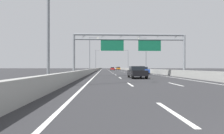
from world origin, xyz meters
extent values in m
plane|color=#2D2D30|center=(0.00, 100.00, 0.00)|extent=(260.00, 260.00, 0.00)
cube|color=white|center=(-1.80, 3.50, 0.01)|extent=(0.16, 3.00, 0.01)
cube|color=white|center=(-1.80, 12.50, 0.01)|extent=(0.16, 3.00, 0.01)
cube|color=white|center=(-1.80, 21.50, 0.01)|extent=(0.16, 3.00, 0.01)
cube|color=white|center=(-1.80, 30.50, 0.01)|extent=(0.16, 3.00, 0.01)
cube|color=white|center=(-1.80, 39.50, 0.01)|extent=(0.16, 3.00, 0.01)
cube|color=white|center=(-1.80, 48.50, 0.01)|extent=(0.16, 3.00, 0.01)
cube|color=white|center=(-1.80, 57.50, 0.01)|extent=(0.16, 3.00, 0.01)
cube|color=white|center=(-1.80, 66.50, 0.01)|extent=(0.16, 3.00, 0.01)
cube|color=white|center=(-1.80, 75.50, 0.01)|extent=(0.16, 3.00, 0.01)
cube|color=white|center=(-1.80, 84.50, 0.01)|extent=(0.16, 3.00, 0.01)
cube|color=white|center=(-1.80, 93.50, 0.01)|extent=(0.16, 3.00, 0.01)
cube|color=white|center=(-1.80, 102.50, 0.01)|extent=(0.16, 3.00, 0.01)
cube|color=white|center=(-1.80, 111.50, 0.01)|extent=(0.16, 3.00, 0.01)
cube|color=white|center=(-1.80, 120.50, 0.01)|extent=(0.16, 3.00, 0.01)
cube|color=white|center=(-1.80, 129.50, 0.01)|extent=(0.16, 3.00, 0.01)
cube|color=white|center=(-1.80, 138.50, 0.01)|extent=(0.16, 3.00, 0.01)
cube|color=white|center=(-1.80, 147.50, 0.01)|extent=(0.16, 3.00, 0.01)
cube|color=white|center=(-1.80, 156.50, 0.01)|extent=(0.16, 3.00, 0.01)
cube|color=white|center=(1.80, 12.50, 0.01)|extent=(0.16, 3.00, 0.01)
cube|color=white|center=(1.80, 21.50, 0.01)|extent=(0.16, 3.00, 0.01)
cube|color=white|center=(1.80, 30.50, 0.01)|extent=(0.16, 3.00, 0.01)
cube|color=white|center=(1.80, 39.50, 0.01)|extent=(0.16, 3.00, 0.01)
cube|color=white|center=(1.80, 48.50, 0.01)|extent=(0.16, 3.00, 0.01)
cube|color=white|center=(1.80, 57.50, 0.01)|extent=(0.16, 3.00, 0.01)
cube|color=white|center=(1.80, 66.50, 0.01)|extent=(0.16, 3.00, 0.01)
cube|color=white|center=(1.80, 75.50, 0.01)|extent=(0.16, 3.00, 0.01)
cube|color=white|center=(1.80, 84.50, 0.01)|extent=(0.16, 3.00, 0.01)
cube|color=white|center=(1.80, 93.50, 0.01)|extent=(0.16, 3.00, 0.01)
cube|color=white|center=(1.80, 102.50, 0.01)|extent=(0.16, 3.00, 0.01)
cube|color=white|center=(1.80, 111.50, 0.01)|extent=(0.16, 3.00, 0.01)
cube|color=white|center=(1.80, 120.50, 0.01)|extent=(0.16, 3.00, 0.01)
cube|color=white|center=(1.80, 129.50, 0.01)|extent=(0.16, 3.00, 0.01)
cube|color=white|center=(1.80, 138.50, 0.01)|extent=(0.16, 3.00, 0.01)
cube|color=white|center=(1.80, 147.50, 0.01)|extent=(0.16, 3.00, 0.01)
cube|color=white|center=(1.80, 156.50, 0.01)|extent=(0.16, 3.00, 0.01)
cube|color=white|center=(-5.25, 88.00, 0.01)|extent=(0.16, 176.00, 0.01)
cube|color=white|center=(5.25, 88.00, 0.01)|extent=(0.16, 176.00, 0.01)
cube|color=#9E9E99|center=(-6.90, 110.00, 0.47)|extent=(0.45, 220.00, 0.95)
cube|color=#9E9E99|center=(6.90, 110.00, 0.47)|extent=(0.45, 220.00, 0.95)
cylinder|color=gray|center=(-8.28, 25.54, 3.10)|extent=(0.36, 0.36, 6.20)
cylinder|color=gray|center=(8.28, 25.54, 3.10)|extent=(0.36, 0.36, 6.20)
cylinder|color=gray|center=(0.00, 25.54, 6.20)|extent=(16.55, 0.32, 0.32)
cylinder|color=gray|center=(0.00, 25.54, 5.50)|extent=(16.55, 0.26, 0.26)
cylinder|color=gray|center=(-6.90, 25.54, 5.85)|extent=(0.74, 0.10, 0.74)
cylinder|color=gray|center=(-4.14, 25.54, 5.85)|extent=(0.74, 0.10, 0.74)
cylinder|color=gray|center=(-1.38, 25.54, 5.85)|extent=(0.74, 0.10, 0.74)
cylinder|color=gray|center=(1.38, 25.54, 5.85)|extent=(0.74, 0.10, 0.74)
cylinder|color=gray|center=(4.14, 25.54, 5.85)|extent=(0.74, 0.10, 0.74)
cylinder|color=gray|center=(6.90, 25.54, 5.85)|extent=(0.74, 0.10, 0.74)
cube|color=#0F5B3D|center=(-2.61, 25.54, 4.60)|extent=(3.40, 0.12, 1.60)
cube|color=#0F5B3D|center=(3.00, 25.54, 4.60)|extent=(3.40, 0.12, 1.60)
cylinder|color=slate|center=(-7.70, 11.03, 4.75)|extent=(0.20, 0.20, 9.50)
cylinder|color=slate|center=(-7.70, 48.46, 4.75)|extent=(0.20, 0.20, 9.50)
cylinder|color=slate|center=(-6.60, 48.46, 9.35)|extent=(2.20, 0.12, 0.12)
cube|color=#F2EAC6|center=(-5.50, 48.46, 9.25)|extent=(0.56, 0.28, 0.20)
cylinder|color=slate|center=(7.70, 48.46, 4.75)|extent=(0.20, 0.20, 9.50)
cylinder|color=slate|center=(6.60, 48.46, 9.35)|extent=(2.20, 0.12, 0.12)
cube|color=#F2EAC6|center=(5.50, 48.46, 9.25)|extent=(0.56, 0.28, 0.20)
cylinder|color=slate|center=(-7.70, 85.89, 4.75)|extent=(0.20, 0.20, 9.50)
cylinder|color=slate|center=(-6.60, 85.89, 9.35)|extent=(2.20, 0.12, 0.12)
cube|color=#F2EAC6|center=(-5.50, 85.89, 9.25)|extent=(0.56, 0.28, 0.20)
cylinder|color=slate|center=(7.70, 85.89, 4.75)|extent=(0.20, 0.20, 9.50)
cylinder|color=slate|center=(6.60, 85.89, 9.35)|extent=(2.20, 0.12, 0.12)
cube|color=#F2EAC6|center=(5.50, 85.89, 9.25)|extent=(0.56, 0.28, 0.20)
cube|color=black|center=(0.24, 20.81, 0.65)|extent=(1.83, 4.38, 0.66)
cube|color=black|center=(0.24, 21.08, 1.23)|extent=(1.61, 2.08, 0.50)
cylinder|color=black|center=(-0.56, 22.45, 0.32)|extent=(0.22, 0.64, 0.64)
cylinder|color=black|center=(1.04, 22.45, 0.32)|extent=(0.22, 0.64, 0.64)
cylinder|color=black|center=(-0.56, 19.17, 0.32)|extent=(0.22, 0.64, 0.64)
cylinder|color=black|center=(1.04, 19.17, 0.32)|extent=(0.22, 0.64, 0.64)
cube|color=#2347AD|center=(3.85, 34.08, 0.65)|extent=(1.70, 4.22, 0.65)
cube|color=black|center=(3.85, 34.20, 1.19)|extent=(1.50, 1.75, 0.45)
cylinder|color=black|center=(3.10, 35.64, 0.32)|extent=(0.22, 0.64, 0.64)
cylinder|color=black|center=(4.59, 35.64, 0.32)|extent=(0.22, 0.64, 0.64)
cylinder|color=black|center=(3.10, 32.52, 0.32)|extent=(0.22, 0.64, 0.64)
cylinder|color=black|center=(4.59, 32.52, 0.32)|extent=(0.22, 0.64, 0.64)
cube|color=silver|center=(3.39, 100.79, 0.64)|extent=(1.88, 4.38, 0.63)
cube|color=black|center=(3.39, 100.72, 1.17)|extent=(1.65, 2.02, 0.43)
cylinder|color=black|center=(2.57, 102.43, 0.32)|extent=(0.22, 0.64, 0.64)
cylinder|color=black|center=(4.22, 102.43, 0.32)|extent=(0.22, 0.64, 0.64)
cylinder|color=black|center=(2.57, 99.15, 0.32)|extent=(0.22, 0.64, 0.64)
cylinder|color=black|center=(4.22, 99.15, 0.32)|extent=(0.22, 0.64, 0.64)
cube|color=orange|center=(3.58, 93.28, 0.67)|extent=(1.87, 4.53, 0.70)
cube|color=black|center=(3.58, 92.78, 1.27)|extent=(1.65, 2.09, 0.51)
cylinder|color=black|center=(2.76, 95.00, 0.32)|extent=(0.22, 0.64, 0.64)
cylinder|color=black|center=(4.41, 95.00, 0.32)|extent=(0.22, 0.64, 0.64)
cylinder|color=black|center=(2.76, 91.56, 0.32)|extent=(0.22, 0.64, 0.64)
cylinder|color=black|center=(4.41, 91.56, 0.32)|extent=(0.22, 0.64, 0.64)
cube|color=red|center=(-0.03, 80.71, 0.64)|extent=(1.81, 4.19, 0.64)
cube|color=black|center=(-0.03, 80.45, 1.17)|extent=(1.59, 1.88, 0.42)
cylinder|color=black|center=(-0.83, 82.26, 0.32)|extent=(0.22, 0.64, 0.64)
cylinder|color=black|center=(0.76, 82.26, 0.32)|extent=(0.22, 0.64, 0.64)
cylinder|color=black|center=(-0.83, 79.16, 0.32)|extent=(0.22, 0.64, 0.64)
cylinder|color=black|center=(0.76, 79.16, 0.32)|extent=(0.22, 0.64, 0.64)
camera|label=1|loc=(-3.86, -1.95, 1.36)|focal=29.76mm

